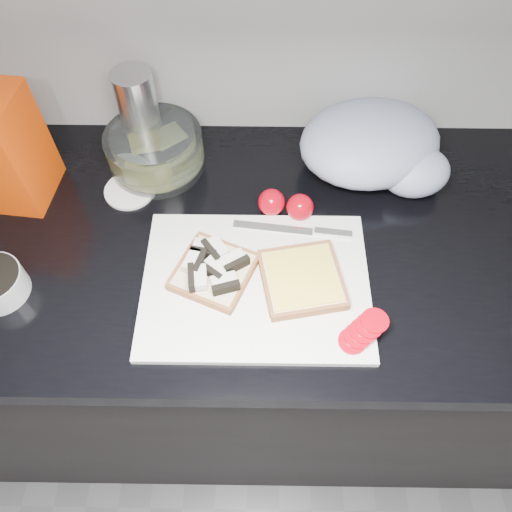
{
  "coord_description": "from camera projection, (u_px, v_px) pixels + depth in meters",
  "views": [
    {
      "loc": [
        0.13,
        0.64,
        1.67
      ],
      "look_at": [
        0.12,
        1.12,
        0.95
      ],
      "focal_mm": 35.0,
      "sensor_mm": 36.0,
      "label": 1
    }
  ],
  "objects": [
    {
      "name": "tub_lid",
      "position": [
        130.0,
        190.0,
        1.01
      ],
      "size": [
        0.13,
        0.13,
        0.01
      ],
      "primitive_type": "cylinder",
      "rotation": [
        0.0,
        0.0,
        -0.29
      ],
      "color": "white",
      "rests_on": "countertop"
    },
    {
      "name": "bread_left",
      "position": [
        214.0,
        270.0,
        0.88
      ],
      "size": [
        0.17,
        0.17,
        0.04
      ],
      "rotation": [
        0.0,
        0.0,
        -0.4
      ],
      "color": "beige",
      "rests_on": "cutting_board"
    },
    {
      "name": "grocery_bag",
      "position": [
        376.0,
        147.0,
        1.0
      ],
      "size": [
        0.33,
        0.29,
        0.13
      ],
      "rotation": [
        0.0,
        0.0,
        0.25
      ],
      "color": "#A7B0CE",
      "rests_on": "countertop"
    },
    {
      "name": "steel_canister",
      "position": [
        140.0,
        114.0,
        1.0
      ],
      "size": [
        0.08,
        0.08,
        0.19
      ],
      "primitive_type": "cylinder",
      "color": "silver",
      "rests_on": "countertop"
    },
    {
      "name": "whole_tomatoes",
      "position": [
        286.0,
        205.0,
        0.96
      ],
      "size": [
        0.11,
        0.06,
        0.05
      ],
      "rotation": [
        0.0,
        0.0,
        0.11
      ],
      "color": "#AF0412",
      "rests_on": "countertop"
    },
    {
      "name": "base_cabinet",
      "position": [
        212.0,
        337.0,
        1.34
      ],
      "size": [
        3.5,
        0.6,
        0.86
      ],
      "primitive_type": "cube",
      "color": "black",
      "rests_on": "ground"
    },
    {
      "name": "tomato_slices",
      "position": [
        363.0,
        331.0,
        0.82
      ],
      "size": [
        0.09,
        0.09,
        0.02
      ],
      "rotation": [
        0.0,
        0.0,
        0.21
      ],
      "color": "#AF0412",
      "rests_on": "cutting_board"
    },
    {
      "name": "countertop",
      "position": [
        194.0,
        240.0,
        0.97
      ],
      "size": [
        3.5,
        0.64,
        0.04
      ],
      "primitive_type": "cube",
      "color": "black",
      "rests_on": "base_cabinet"
    },
    {
      "name": "cutting_board",
      "position": [
        256.0,
        284.0,
        0.88
      ],
      "size": [
        0.4,
        0.3,
        0.01
      ],
      "primitive_type": "cube",
      "color": "white",
      "rests_on": "countertop"
    },
    {
      "name": "glass_bowl",
      "position": [
        155.0,
        150.0,
        1.02
      ],
      "size": [
        0.2,
        0.2,
        0.08
      ],
      "rotation": [
        0.0,
        0.0,
        0.27
      ],
      "color": "silver",
      "rests_on": "countertop"
    },
    {
      "name": "knife",
      "position": [
        307.0,
        231.0,
        0.94
      ],
      "size": [
        0.22,
        0.04,
        0.01
      ],
      "rotation": [
        0.0,
        0.0,
        -0.12
      ],
      "color": "silver",
      "rests_on": "cutting_board"
    },
    {
      "name": "bread_right",
      "position": [
        302.0,
        279.0,
        0.87
      ],
      "size": [
        0.16,
        0.16,
        0.02
      ],
      "rotation": [
        0.0,
        0.0,
        0.19
      ],
      "color": "beige",
      "rests_on": "cutting_board"
    }
  ]
}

